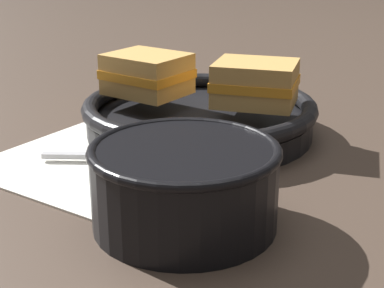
{
  "coord_description": "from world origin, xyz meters",
  "views": [
    {
      "loc": [
        0.32,
        -0.41,
        0.22
      ],
      "look_at": [
        0.02,
        -0.0,
        0.04
      ],
      "focal_mm": 55.0,
      "sensor_mm": 36.0,
      "label": 1
    }
  ],
  "objects_px": {
    "soup_bowl": "(185,180)",
    "sandwich_near_right": "(147,74)",
    "sandwich_near_left": "(255,83)",
    "spoon": "(142,157)",
    "skillet": "(199,115)"
  },
  "relations": [
    {
      "from": "spoon",
      "to": "skillet",
      "type": "distance_m",
      "value": 0.11
    },
    {
      "from": "spoon",
      "to": "sandwich_near_right",
      "type": "distance_m",
      "value": 0.13
    },
    {
      "from": "soup_bowl",
      "to": "skillet",
      "type": "bearing_deg",
      "value": 122.59
    },
    {
      "from": "skillet",
      "to": "spoon",
      "type": "bearing_deg",
      "value": -85.18
    },
    {
      "from": "spoon",
      "to": "sandwich_near_right",
      "type": "xyz_separation_m",
      "value": [
        -0.07,
        0.09,
        0.06
      ]
    },
    {
      "from": "soup_bowl",
      "to": "sandwich_near_left",
      "type": "relative_size",
      "value": 1.39
    },
    {
      "from": "skillet",
      "to": "sandwich_near_left",
      "type": "bearing_deg",
      "value": 14.68
    },
    {
      "from": "spoon",
      "to": "sandwich_near_left",
      "type": "height_order",
      "value": "sandwich_near_left"
    },
    {
      "from": "spoon",
      "to": "sandwich_near_right",
      "type": "relative_size",
      "value": 1.46
    },
    {
      "from": "soup_bowl",
      "to": "sandwich_near_right",
      "type": "distance_m",
      "value": 0.25
    },
    {
      "from": "soup_bowl",
      "to": "sandwich_near_right",
      "type": "xyz_separation_m",
      "value": [
        -0.18,
        0.17,
        0.03
      ]
    },
    {
      "from": "skillet",
      "to": "sandwich_near_left",
      "type": "height_order",
      "value": "sandwich_near_left"
    },
    {
      "from": "soup_bowl",
      "to": "spoon",
      "type": "xyz_separation_m",
      "value": [
        -0.11,
        0.08,
        -0.03
      ]
    },
    {
      "from": "skillet",
      "to": "sandwich_near_right",
      "type": "bearing_deg",
      "value": -162.14
    },
    {
      "from": "soup_bowl",
      "to": "sandwich_near_left",
      "type": "bearing_deg",
      "value": 105.65
    }
  ]
}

